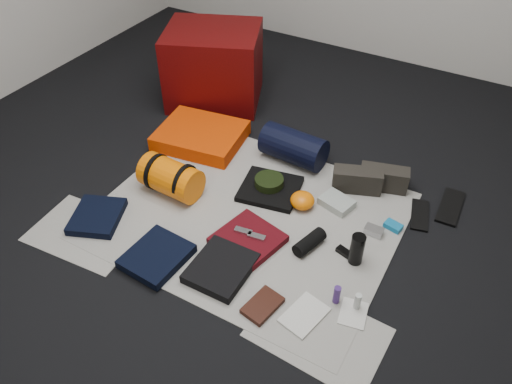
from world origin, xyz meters
The scene contains 37 objects.
floor centered at (0.00, 0.00, -0.01)m, with size 4.50×4.50×0.02m, color black.
newspaper_mat centered at (0.00, 0.00, 0.00)m, with size 1.60×1.30×0.01m, color #B4B2A7.
newspaper_sheet_front_left centered at (-0.70, -0.55, 0.00)m, with size 0.58×0.40×0.00m, color #B4B2A7.
newspaper_sheet_front_right centered at (0.65, -0.50, 0.00)m, with size 0.58×0.40×0.00m, color #B4B2A7.
red_cabinet centered at (-0.85, 0.97, 0.27)m, with size 0.64×0.54×0.54m, color #4D0505.
sleeping_pad centered at (-0.62, 0.45, 0.05)m, with size 0.54×0.44×0.10m, color #D73A02.
stuff_sack centered at (-0.49, -0.05, 0.11)m, with size 0.21×0.21×0.35m, color #E86603.
sack_strap_left centered at (-0.59, -0.05, 0.11)m, with size 0.22×0.22×0.03m, color black.
sack_strap_right centered at (-0.39, -0.05, 0.11)m, with size 0.22×0.22×0.03m, color black.
navy_duffel centered at (-0.01, 0.57, 0.11)m, with size 0.21×0.21×0.40m, color black.
boonie_brim centered at (0.00, 0.25, 0.01)m, with size 0.28×0.28×0.01m, color black.
boonie_crown centered at (0.00, 0.25, 0.05)m, with size 0.17×0.17×0.07m, color black.
hiking_boot_left centered at (0.44, 0.50, 0.08)m, with size 0.28×0.11×0.14m, color black.
hiking_boot_right centered at (0.57, 0.59, 0.08)m, with size 0.28×0.10×0.14m, color black.
flip_flop_left centered at (0.84, 0.47, 0.01)m, with size 0.09×0.25×0.01m, color black.
flip_flop_right centered at (0.97, 0.62, 0.01)m, with size 0.11×0.31×0.02m, color black.
trousers_navy_a centered at (-0.71, -0.44, 0.03)m, with size 0.25×0.29×0.05m, color black.
trousers_navy_b centered at (-0.24, -0.51, 0.03)m, with size 0.27×0.31×0.05m, color black.
trousers_charcoal centered at (0.08, -0.42, 0.03)m, with size 0.28×0.32×0.05m, color black.
black_tshirt centered at (0.01, 0.24, 0.02)m, with size 0.33×0.31×0.03m, color black.
red_shirt centered at (0.10, -0.18, 0.03)m, with size 0.31×0.31×0.04m, color #48070E.
orange_stuff_sack centered at (0.23, 0.21, 0.05)m, with size 0.14×0.14×0.09m, color #E86603.
first_aid_pouch centered at (0.40, 0.31, 0.03)m, with size 0.18×0.13×0.04m, color #939B94.
water_bottle centered at (0.64, -0.03, 0.10)m, with size 0.07×0.07×0.18m, color black.
speaker centered at (0.40, -0.06, 0.04)m, with size 0.07×0.07×0.19m, color black.
compact_camera centered at (0.66, 0.20, 0.03)m, with size 0.10×0.06×0.04m, color #AEAEB3.
cyan_case centered at (0.74, 0.30, 0.02)m, with size 0.09×0.06×0.03m, color #0F6899.
toiletry_purple centered at (0.65, -0.31, 0.06)m, with size 0.03×0.03×0.10m, color #3B1F65.
toiletry_clear centered at (0.75, -0.29, 0.05)m, with size 0.03×0.03×0.09m, color #B2B7B2.
paperback_book centered at (0.37, -0.51, 0.02)m, with size 0.12×0.19×0.03m, color black.
map_booklet centered at (0.56, -0.45, 0.01)m, with size 0.15×0.22×0.01m, color beige.
map_printout centered at (0.75, -0.33, 0.01)m, with size 0.12×0.15×0.01m, color beige.
sunglasses centered at (0.58, -0.01, 0.02)m, with size 0.10×0.04×0.03m, color black.
key_cluster centered at (-0.75, -0.56, 0.01)m, with size 0.07×0.07×0.01m, color #AEAEB3.
tape_roll centered at (0.03, 0.27, 0.06)m, with size 0.05×0.05×0.04m, color silver.
energy_bar_a centered at (0.06, -0.16, 0.05)m, with size 0.10×0.04×0.01m, color #AEAEB3.
energy_bar_b centered at (0.14, -0.16, 0.05)m, with size 0.10×0.04×0.01m, color #AEAEB3.
Camera 1 is at (1.02, -1.73, 1.95)m, focal length 35.00 mm.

